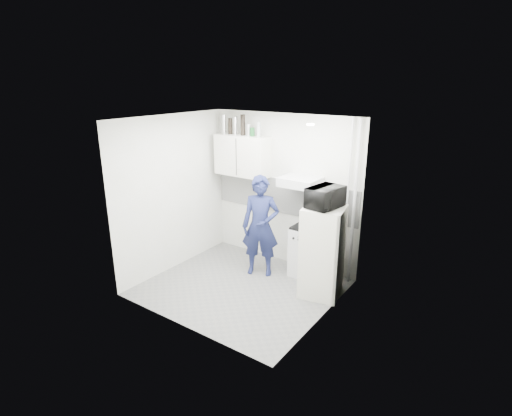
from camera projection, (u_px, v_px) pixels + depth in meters
The scene contains 24 objects.
floor at pixel (241, 287), 6.27m from camera, with size 2.80×2.80×0.00m, color #616161.
ceiling at pixel (239, 119), 5.46m from camera, with size 2.80×2.80×0.00m, color white.
wall_back at pixel (284, 190), 6.84m from camera, with size 2.80×2.80×0.00m, color beige.
wall_left at pixel (173, 194), 6.63m from camera, with size 2.60×2.60×0.00m, color beige.
wall_right at pixel (327, 229), 5.10m from camera, with size 2.60×2.60×0.00m, color beige.
person at pixel (261, 226), 6.49m from camera, with size 0.61×0.40×1.68m, color #171E47.
stove at pixel (309, 252), 6.56m from camera, with size 0.52×0.52×0.83m, color silver.
fridge at pixel (322, 252), 5.89m from camera, with size 0.57×0.57×1.38m, color white.
stove_top at pixel (310, 227), 6.43m from camera, with size 0.50×0.50×0.03m, color black.
saucepan at pixel (314, 222), 6.45m from camera, with size 0.17×0.17×0.09m, color silver.
microwave at pixel (325, 197), 5.63m from camera, with size 0.37×0.54×0.30m, color black.
bottle_a at pixel (224, 124), 7.00m from camera, with size 0.08×0.08×0.32m, color silver.
bottle_b at pixel (230, 126), 6.93m from camera, with size 0.07×0.07×0.27m, color black.
bottle_c at pixel (235, 126), 6.87m from camera, with size 0.07×0.07×0.30m, color silver.
bottle_d at pixel (243, 125), 6.77m from camera, with size 0.08×0.08×0.35m, color black.
canister_a at pixel (248, 130), 6.73m from camera, with size 0.08×0.08×0.20m, color silver.
canister_b at pixel (252, 132), 6.69m from camera, with size 0.08×0.08×0.15m, color #144C1E.
bottle_e at pixel (259, 129), 6.61m from camera, with size 0.06×0.06×0.25m, color #B2B7BC.
upper_cabinet at pixel (242, 156), 6.94m from camera, with size 1.00×0.35×0.70m, color white.
range_hood at pixel (300, 182), 6.32m from camera, with size 0.60×0.50×0.14m, color silver.
backsplash at pixel (283, 196), 6.86m from camera, with size 2.74×0.03×0.60m, color white.
pipe_a at pixel (354, 205), 6.07m from camera, with size 0.05×0.05×2.60m, color silver.
pipe_b at pixel (347, 203), 6.13m from camera, with size 0.04×0.04×2.60m, color silver.
ceiling_spot_fixture at pixel (310, 124), 5.08m from camera, with size 0.10×0.10×0.02m, color white.
Camera 1 is at (3.40, -4.43, 3.13)m, focal length 28.00 mm.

